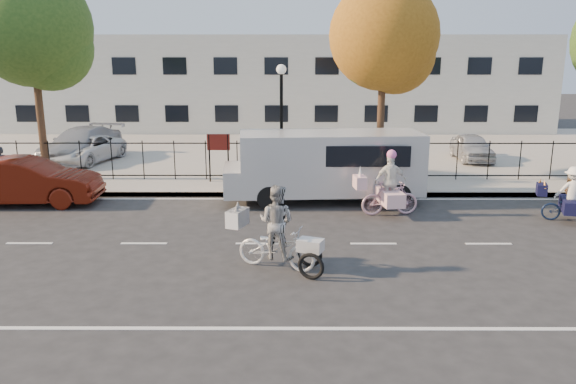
{
  "coord_description": "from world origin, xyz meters",
  "views": [
    {
      "loc": [
        0.82,
        -13.9,
        4.76
      ],
      "look_at": [
        0.76,
        1.2,
        1.1
      ],
      "focal_mm": 35.0,
      "sensor_mm": 36.0,
      "label": 1
    }
  ],
  "objects_px": {
    "lamppost": "(281,103)",
    "bull_bike": "(571,200)",
    "red_sedan": "(26,181)",
    "white_van": "(327,163)",
    "lot_car_a": "(81,144)",
    "lot_car_d": "(472,147)",
    "pedestrian": "(1,167)",
    "lot_car_b": "(86,149)",
    "unicorn_bike": "(389,191)",
    "zebra_trike": "(277,237)"
  },
  "relations": [
    {
      "from": "bull_bike",
      "to": "lot_car_b",
      "type": "relative_size",
      "value": 0.43
    },
    {
      "from": "lamppost",
      "to": "pedestrian",
      "type": "bearing_deg",
      "value": -173.43
    },
    {
      "from": "lot_car_d",
      "to": "white_van",
      "type": "bearing_deg",
      "value": -133.75
    },
    {
      "from": "bull_bike",
      "to": "red_sedan",
      "type": "distance_m",
      "value": 16.98
    },
    {
      "from": "red_sedan",
      "to": "lot_car_b",
      "type": "xyz_separation_m",
      "value": [
        -0.45,
        6.76,
        -0.03
      ]
    },
    {
      "from": "lot_car_a",
      "to": "unicorn_bike",
      "type": "bearing_deg",
      "value": -22.69
    },
    {
      "from": "red_sedan",
      "to": "bull_bike",
      "type": "bearing_deg",
      "value": -98.81
    },
    {
      "from": "lamppost",
      "to": "red_sedan",
      "type": "bearing_deg",
      "value": -161.31
    },
    {
      "from": "lamppost",
      "to": "zebra_trike",
      "type": "bearing_deg",
      "value": -89.89
    },
    {
      "from": "white_van",
      "to": "lot_car_d",
      "type": "xyz_separation_m",
      "value": [
        7.05,
        6.87,
        -0.54
      ]
    },
    {
      "from": "unicorn_bike",
      "to": "pedestrian",
      "type": "height_order",
      "value": "unicorn_bike"
    },
    {
      "from": "red_sedan",
      "to": "pedestrian",
      "type": "distance_m",
      "value": 2.35
    },
    {
      "from": "lamppost",
      "to": "lot_car_b",
      "type": "relative_size",
      "value": 1.02
    },
    {
      "from": "lot_car_a",
      "to": "bull_bike",
      "type": "bearing_deg",
      "value": -15.88
    },
    {
      "from": "white_van",
      "to": "lot_car_b",
      "type": "distance_m",
      "value": 12.06
    },
    {
      "from": "unicorn_bike",
      "to": "bull_bike",
      "type": "height_order",
      "value": "unicorn_bike"
    },
    {
      "from": "red_sedan",
      "to": "lot_car_b",
      "type": "height_order",
      "value": "red_sedan"
    },
    {
      "from": "bull_bike",
      "to": "white_van",
      "type": "bearing_deg",
      "value": 88.43
    },
    {
      "from": "red_sedan",
      "to": "zebra_trike",
      "type": "bearing_deg",
      "value": -126.68
    },
    {
      "from": "unicorn_bike",
      "to": "lot_car_d",
      "type": "height_order",
      "value": "unicorn_bike"
    },
    {
      "from": "white_van",
      "to": "pedestrian",
      "type": "distance_m",
      "value": 11.58
    },
    {
      "from": "white_van",
      "to": "lot_car_b",
      "type": "bearing_deg",
      "value": 144.38
    },
    {
      "from": "white_van",
      "to": "bull_bike",
      "type": "bearing_deg",
      "value": -23.62
    },
    {
      "from": "white_van",
      "to": "lamppost",
      "type": "bearing_deg",
      "value": 119.46
    },
    {
      "from": "unicorn_bike",
      "to": "red_sedan",
      "type": "distance_m",
      "value": 11.72
    },
    {
      "from": "lot_car_b",
      "to": "unicorn_bike",
      "type": "bearing_deg",
      "value": -20.17
    },
    {
      "from": "zebra_trike",
      "to": "lot_car_b",
      "type": "xyz_separation_m",
      "value": [
        -8.78,
        12.46,
        -0.02
      ]
    },
    {
      "from": "bull_bike",
      "to": "pedestrian",
      "type": "xyz_separation_m",
      "value": [
        -18.53,
        3.59,
        0.25
      ]
    },
    {
      "from": "pedestrian",
      "to": "bull_bike",
      "type": "bearing_deg",
      "value": 145.19
    },
    {
      "from": "unicorn_bike",
      "to": "pedestrian",
      "type": "relative_size",
      "value": 1.34
    },
    {
      "from": "white_van",
      "to": "lot_car_d",
      "type": "relative_size",
      "value": 1.92
    },
    {
      "from": "unicorn_bike",
      "to": "bull_bike",
      "type": "relative_size",
      "value": 1.11
    },
    {
      "from": "red_sedan",
      "to": "lot_car_d",
      "type": "xyz_separation_m",
      "value": [
        16.91,
        7.39,
        -0.03
      ]
    },
    {
      "from": "lamppost",
      "to": "bull_bike",
      "type": "distance_m",
      "value": 10.08
    },
    {
      "from": "lot_car_b",
      "to": "lot_car_d",
      "type": "xyz_separation_m",
      "value": [
        17.35,
        0.63,
        0.01
      ]
    },
    {
      "from": "red_sedan",
      "to": "lot_car_b",
      "type": "distance_m",
      "value": 6.77
    },
    {
      "from": "white_van",
      "to": "lot_car_a",
      "type": "bearing_deg",
      "value": 143.29
    },
    {
      "from": "lot_car_d",
      "to": "lamppost",
      "type": "bearing_deg",
      "value": -150.01
    },
    {
      "from": "bull_bike",
      "to": "lot_car_d",
      "type": "distance_m",
      "value": 9.32
    },
    {
      "from": "bull_bike",
      "to": "lot_car_a",
      "type": "relative_size",
      "value": 0.36
    },
    {
      "from": "red_sedan",
      "to": "lamppost",
      "type": "bearing_deg",
      "value": -73.59
    },
    {
      "from": "zebra_trike",
      "to": "lot_car_d",
      "type": "bearing_deg",
      "value": -11.37
    },
    {
      "from": "white_van",
      "to": "pedestrian",
      "type": "relative_size",
      "value": 4.37
    },
    {
      "from": "bull_bike",
      "to": "lot_car_a",
      "type": "xyz_separation_m",
      "value": [
        -17.7,
        9.2,
        0.23
      ]
    },
    {
      "from": "pedestrian",
      "to": "unicorn_bike",
      "type": "bearing_deg",
      "value": 143.87
    },
    {
      "from": "bull_bike",
      "to": "unicorn_bike",
      "type": "bearing_deg",
      "value": 100.09
    },
    {
      "from": "pedestrian",
      "to": "lot_car_a",
      "type": "distance_m",
      "value": 5.67
    },
    {
      "from": "white_van",
      "to": "lot_car_a",
      "type": "height_order",
      "value": "white_van"
    },
    {
      "from": "white_van",
      "to": "lot_car_b",
      "type": "height_order",
      "value": "white_van"
    },
    {
      "from": "red_sedan",
      "to": "lot_car_b",
      "type": "bearing_deg",
      "value": 1.51
    }
  ]
}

